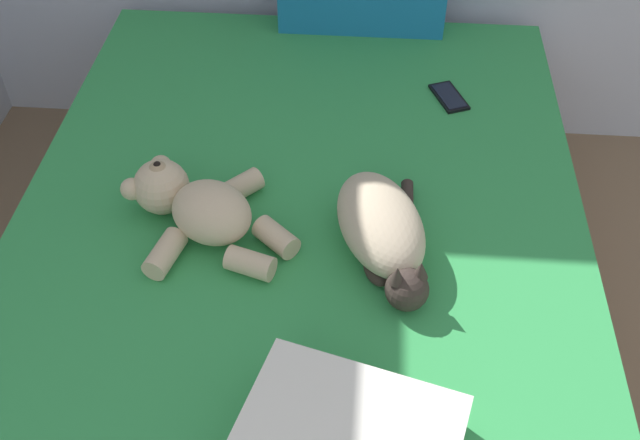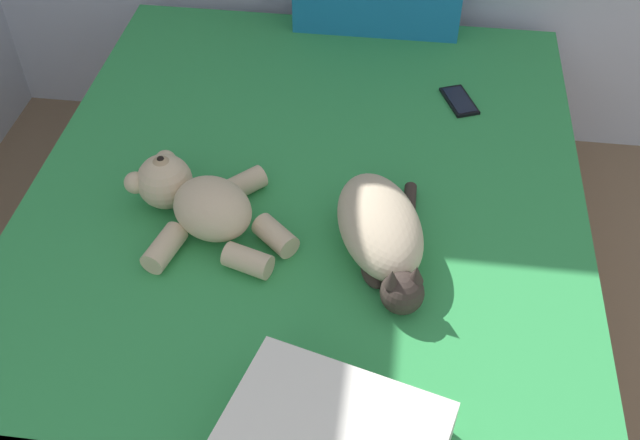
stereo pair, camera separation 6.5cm
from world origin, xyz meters
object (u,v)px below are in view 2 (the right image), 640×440
Objects in this scene: cell_phone at (459,101)px; cat at (382,232)px; bed at (302,282)px; teddy_bear at (199,202)px.

cat is at bearing -106.44° from cell_phone.
cat is 2.69× the size of cell_phone.
cell_phone is at bearing 73.56° from cat.
teddy_bear is at bearing -166.54° from bed.
teddy_bear is 2.81× the size of cell_phone.
bed is 4.62× the size of cat.
bed is at bearing 13.46° from teddy_bear.
cat is at bearing -6.36° from teddy_bear.
cat is 0.46m from teddy_bear.
teddy_bear is (-0.24, -0.06, 0.33)m from bed.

